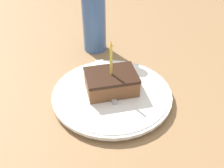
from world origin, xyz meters
name	(u,v)px	position (x,y,z in m)	size (l,w,h in m)	color
ground_plane	(107,113)	(0.00, 0.00, -0.02)	(2.40, 2.40, 0.04)	olive
plate	(112,94)	(-0.03, 0.02, 0.01)	(0.29, 0.29, 0.02)	white
cake_slice	(111,82)	(-0.04, 0.02, 0.04)	(0.09, 0.12, 0.13)	brown
fork	(105,77)	(-0.09, 0.01, 0.02)	(0.19, 0.02, 0.00)	#B2B2B7
bottle	(94,20)	(-0.27, 0.02, 0.10)	(0.07, 0.07, 0.24)	#3F66A5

